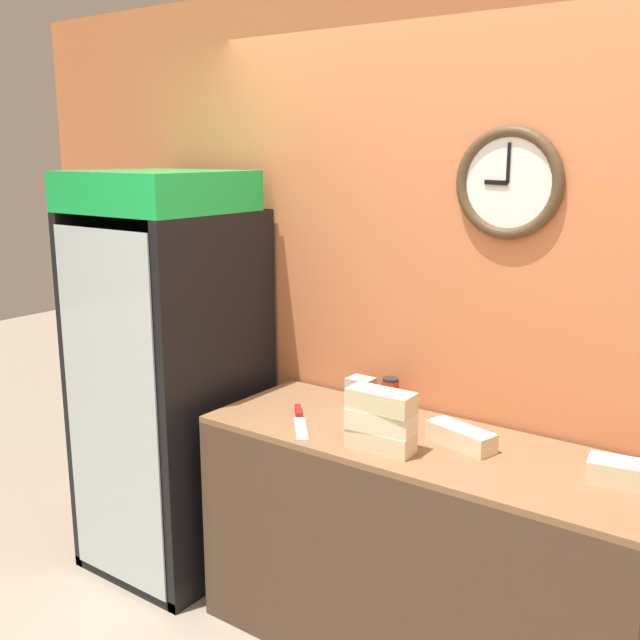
# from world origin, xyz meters

# --- Properties ---
(wall_back) EXTENTS (5.20, 0.10, 2.70)m
(wall_back) POSITION_xyz_m (0.00, 1.22, 1.36)
(wall_back) COLOR #D17547
(wall_back) RESTS_ON ground_plane
(prep_counter) EXTENTS (1.76, 0.62, 0.92)m
(prep_counter) POSITION_xyz_m (0.00, 0.86, 0.46)
(prep_counter) COLOR #4C3828
(prep_counter) RESTS_ON ground_plane
(beverage_cooler) EXTENTS (0.71, 0.73, 1.91)m
(beverage_cooler) POSITION_xyz_m (-1.33, 0.86, 1.05)
(beverage_cooler) COLOR black
(beverage_cooler) RESTS_ON ground_plane
(sandwich_stack_bottom) EXTENTS (0.26, 0.12, 0.08)m
(sandwich_stack_bottom) POSITION_xyz_m (-0.08, 0.69, 0.96)
(sandwich_stack_bottom) COLOR beige
(sandwich_stack_bottom) RESTS_ON prep_counter
(sandwich_stack_middle) EXTENTS (0.26, 0.13, 0.08)m
(sandwich_stack_middle) POSITION_xyz_m (-0.08, 0.69, 1.04)
(sandwich_stack_middle) COLOR beige
(sandwich_stack_middle) RESTS_ON sandwich_stack_bottom
(sandwich_stack_top) EXTENTS (0.25, 0.11, 0.08)m
(sandwich_stack_top) POSITION_xyz_m (-0.08, 0.69, 1.11)
(sandwich_stack_top) COLOR beige
(sandwich_stack_top) RESTS_ON sandwich_stack_middle
(sandwich_flat_left) EXTENTS (0.24, 0.15, 0.08)m
(sandwich_flat_left) POSITION_xyz_m (0.72, 0.91, 0.96)
(sandwich_flat_left) COLOR beige
(sandwich_flat_left) RESTS_ON prep_counter
(sandwich_flat_right) EXTENTS (0.29, 0.16, 0.07)m
(sandwich_flat_right) POSITION_xyz_m (0.14, 0.90, 0.96)
(sandwich_flat_right) COLOR beige
(sandwich_flat_right) RESTS_ON prep_counter
(chefs_knife) EXTENTS (0.27, 0.30, 0.02)m
(chefs_knife) POSITION_xyz_m (-0.52, 0.77, 0.93)
(chefs_knife) COLOR silver
(chefs_knife) RESTS_ON prep_counter
(condiment_jar) EXTENTS (0.07, 0.07, 0.14)m
(condiment_jar) POSITION_xyz_m (-0.29, 1.10, 0.99)
(condiment_jar) COLOR #B72D23
(condiment_jar) RESTS_ON prep_counter
(napkin_dispenser) EXTENTS (0.11, 0.09, 0.12)m
(napkin_dispenser) POSITION_xyz_m (-0.42, 1.07, 0.98)
(napkin_dispenser) COLOR #B7B2AD
(napkin_dispenser) RESTS_ON prep_counter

